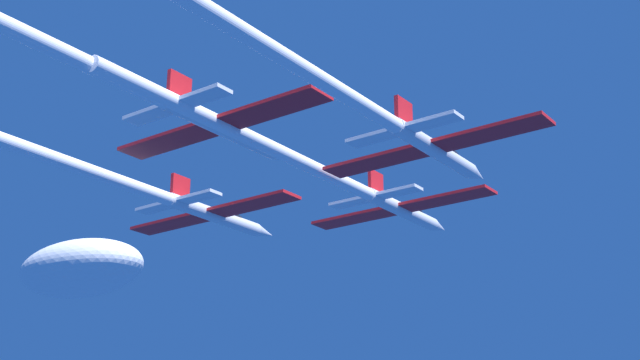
# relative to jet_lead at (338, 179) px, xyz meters

# --- Properties ---
(jet_lead) EXTENTS (20.91, 50.32, 3.46)m
(jet_lead) POSITION_rel_jet_lead_xyz_m (0.00, 0.00, 0.00)
(jet_lead) COLOR white
(jet_left_wing) EXTENTS (20.91, 51.04, 3.46)m
(jet_left_wing) POSITION_rel_jet_lead_xyz_m (-14.23, -13.57, -1.30)
(jet_left_wing) COLOR white
(jet_right_wing) EXTENTS (20.91, 52.09, 3.46)m
(jet_right_wing) POSITION_rel_jet_lead_xyz_m (11.38, -14.25, -0.21)
(jet_right_wing) COLOR white
(jet_slot) EXTENTS (20.91, 46.32, 3.46)m
(jet_slot) POSITION_rel_jet_lead_xyz_m (-0.53, -25.55, 0.10)
(jet_slot) COLOR white
(cloud_puffy) EXTENTS (24.48, 13.46, 8.57)m
(cloud_puffy) POSITION_rel_jet_lead_xyz_m (-62.89, 20.25, 4.48)
(cloud_puffy) COLOR white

